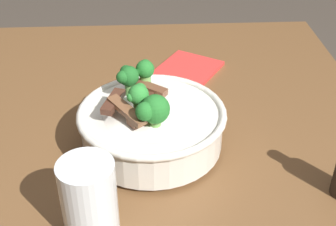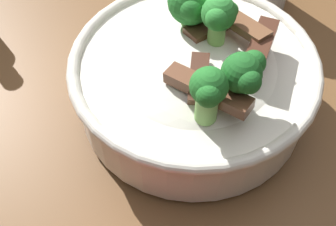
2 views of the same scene
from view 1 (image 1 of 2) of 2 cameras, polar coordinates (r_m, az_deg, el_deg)
name	(u,v)px [view 1 (image 1 of 2)]	position (r m, az deg, el deg)	size (l,w,h in m)	color
dining_table	(164,223)	(0.80, -0.50, -13.36)	(1.17, 0.80, 0.82)	brown
rice_bowl	(152,123)	(0.75, -2.04, -1.26)	(0.24, 0.24, 0.13)	silver
drinking_glass	(90,203)	(0.62, -9.60, -10.81)	(0.07, 0.07, 0.11)	white
folded_napkin	(184,73)	(0.99, 1.95, 4.97)	(0.17, 0.12, 0.01)	red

